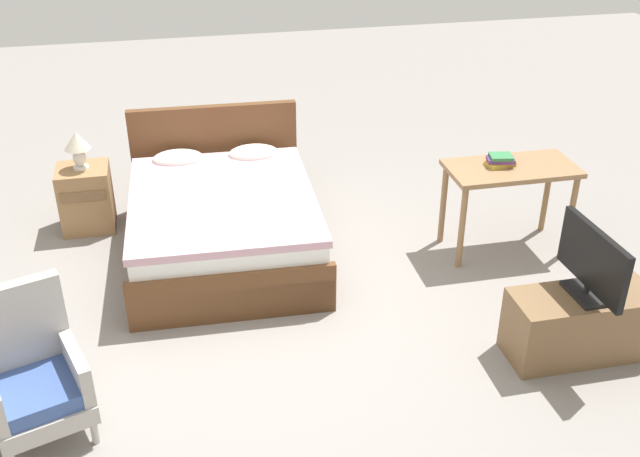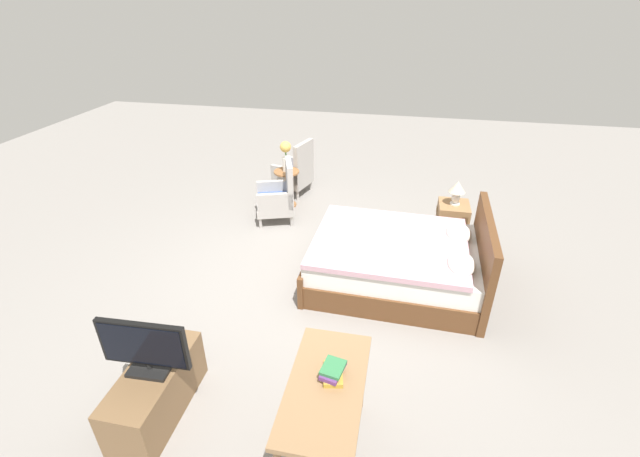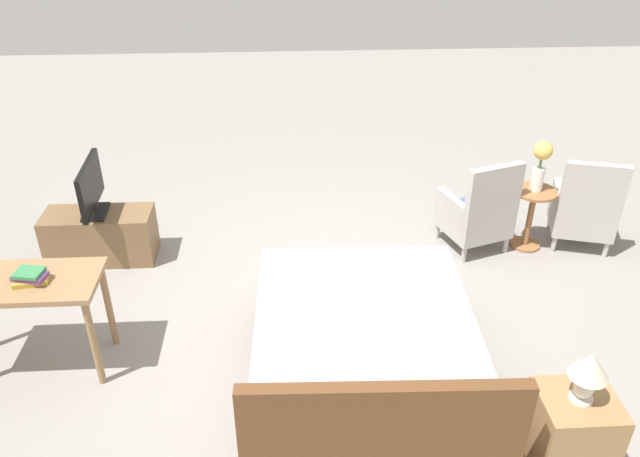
{
  "view_description": "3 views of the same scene",
  "coord_description": "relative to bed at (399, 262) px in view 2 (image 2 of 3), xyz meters",
  "views": [
    {
      "loc": [
        -0.56,
        -4.38,
        3.24
      ],
      "look_at": [
        0.4,
        0.07,
        0.69
      ],
      "focal_mm": 42.0,
      "sensor_mm": 36.0,
      "label": 1
    },
    {
      "loc": [
        4.05,
        1.0,
        3.09
      ],
      "look_at": [
        0.13,
        0.2,
        0.83
      ],
      "focal_mm": 24.0,
      "sensor_mm": 36.0,
      "label": 2
    },
    {
      "loc": [
        0.28,
        4.18,
        3.17
      ],
      "look_at": [
        0.04,
        0.12,
        0.77
      ],
      "focal_mm": 35.0,
      "sensor_mm": 36.0,
      "label": 3
    }
  ],
  "objects": [
    {
      "name": "tv_stand",
      "position": [
        2.2,
        -1.86,
        -0.07
      ],
      "size": [
        0.96,
        0.4,
        0.47
      ],
      "color": "brown",
      "rests_on": "ground_plane"
    },
    {
      "name": "armchair_by_window_left",
      "position": [
        -2.27,
        -1.83,
        0.08
      ],
      "size": [
        0.67,
        0.67,
        0.92
      ],
      "color": "#ADA8A3",
      "rests_on": "ground_plane"
    },
    {
      "name": "book_stack",
      "position": [
        2.21,
        -0.4,
        0.5
      ],
      "size": [
        0.24,
        0.17,
        0.09
      ],
      "color": "#B79333",
      "rests_on": "vanity_desk"
    },
    {
      "name": "nightstand",
      "position": [
        -1.13,
        0.66,
        -0.01
      ],
      "size": [
        0.44,
        0.41,
        0.57
      ],
      "color": "#997047",
      "rests_on": "ground_plane"
    },
    {
      "name": "ground_plane",
      "position": [
        0.2,
        -1.08,
        -0.3
      ],
      "size": [
        16.0,
        16.0,
        0.0
      ],
      "primitive_type": "plane",
      "color": "gray"
    },
    {
      "name": "table_lamp",
      "position": [
        -1.13,
        0.66,
        0.49
      ],
      "size": [
        0.22,
        0.22,
        0.33
      ],
      "color": "silver",
      "rests_on": "nightstand"
    },
    {
      "name": "flower_vase",
      "position": [
        -1.77,
        -1.84,
        0.59
      ],
      "size": [
        0.17,
        0.17,
        0.48
      ],
      "color": "silver",
      "rests_on": "side_table"
    },
    {
      "name": "bed",
      "position": [
        0.0,
        0.0,
        0.0
      ],
      "size": [
        1.56,
        2.01,
        0.96
      ],
      "color": "brown",
      "rests_on": "ground_plane"
    },
    {
      "name": "armchair_by_window_right",
      "position": [
        -1.27,
        -1.83,
        0.08
      ],
      "size": [
        0.69,
        0.69,
        0.92
      ],
      "color": "#ADA8A3",
      "rests_on": "ground_plane"
    },
    {
      "name": "vanity_desk",
      "position": [
        2.3,
        -0.44,
        0.34
      ],
      "size": [
        1.04,
        0.52,
        0.75
      ],
      "color": "#8E6B47",
      "rests_on": "ground_plane"
    },
    {
      "name": "tv_flatscreen",
      "position": [
        2.2,
        -1.86,
        0.42
      ],
      "size": [
        0.21,
        0.7,
        0.48
      ],
      "color": "black",
      "rests_on": "tv_stand"
    },
    {
      "name": "side_table",
      "position": [
        -1.77,
        -1.84,
        0.07
      ],
      "size": [
        0.4,
        0.4,
        0.59
      ],
      "color": "#936038",
      "rests_on": "ground_plane"
    }
  ]
}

